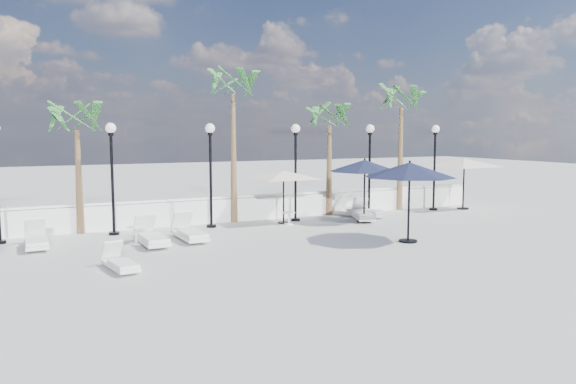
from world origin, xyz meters
name	(u,v)px	position (x,y,z in m)	size (l,w,h in m)	color
ground	(288,264)	(0.00, 0.00, 0.00)	(100.00, 100.00, 0.00)	#A6A7A2
balustrade	(203,211)	(0.00, 7.50, 0.47)	(26.00, 0.30, 1.01)	white
lamppost_2	(112,163)	(-3.50, 6.50, 2.49)	(0.36, 0.36, 3.84)	black
lamppost_3	(210,160)	(0.00, 6.50, 2.49)	(0.36, 0.36, 3.84)	black
lamppost_4	(296,158)	(3.50, 6.50, 2.49)	(0.36, 0.36, 3.84)	black
lamppost_5	(370,157)	(7.00, 6.50, 2.49)	(0.36, 0.36, 3.84)	black
lamppost_6	(435,155)	(10.50, 6.50, 2.49)	(0.36, 0.36, 3.84)	black
palm_1	(77,125)	(-4.50, 7.30, 3.75)	(2.60, 2.60, 4.70)	brown
palm_2	(233,90)	(1.20, 7.30, 5.12)	(2.60, 2.60, 6.10)	brown
palm_3	(330,122)	(5.50, 7.30, 3.95)	(2.60, 2.60, 4.90)	brown
palm_4	(401,105)	(9.20, 7.30, 4.73)	(2.60, 2.60, 5.70)	brown
lounger_1	(36,240)	(-5.99, 5.24, 0.25)	(0.66, 2.00, 0.75)	white
lounger_2	(190,232)	(-1.44, 4.38, 0.27)	(0.75, 2.13, 0.79)	white
lounger_3	(120,263)	(-4.16, 1.26, 0.20)	(0.77, 1.68, 0.61)	white
lounger_4	(151,237)	(-2.74, 4.13, 0.27)	(0.77, 2.16, 0.80)	white
lounger_5	(363,214)	(5.98, 5.40, 0.25)	(1.35, 2.06, 0.74)	white
lounger_6	(359,211)	(6.31, 6.22, 0.27)	(1.47, 2.22, 0.80)	white
side_table_1	(136,233)	(-3.12, 4.57, 0.34)	(0.58, 0.58, 0.56)	white
side_table_2	(289,217)	(2.86, 5.81, 0.29)	(0.49, 0.49, 0.47)	white
parasol_navy_mid	(365,166)	(5.77, 5.03, 2.21)	(2.80, 2.80, 2.51)	black
parasol_navy_right	(410,170)	(4.82, 1.04, 2.31)	(2.94, 2.94, 2.63)	black
parasol_cream_sq_a	(284,171)	(2.83, 6.20, 2.04)	(4.48, 4.48, 2.20)	black
parasol_cream_sq_b	(464,159)	(11.97, 6.20, 2.31)	(4.98, 4.98, 2.50)	black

